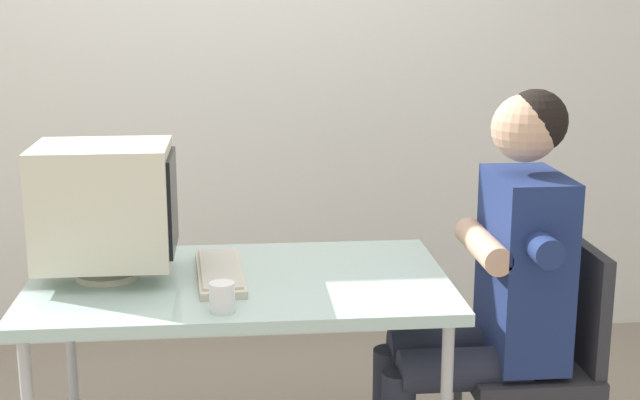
# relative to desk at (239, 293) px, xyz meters

# --- Properties ---
(wall_back) EXTENTS (8.00, 0.10, 3.00)m
(wall_back) POSITION_rel_desk_xyz_m (0.30, 1.40, 0.81)
(wall_back) COLOR silver
(wall_back) RESTS_ON ground_plane
(desk) EXTENTS (1.33, 0.78, 0.74)m
(desk) POSITION_rel_desk_xyz_m (0.00, 0.00, 0.00)
(desk) COLOR #B7B7BC
(desk) RESTS_ON ground_plane
(crt_monitor) EXTENTS (0.43, 0.33, 0.43)m
(crt_monitor) POSITION_rel_desk_xyz_m (-0.41, 0.05, 0.29)
(crt_monitor) COLOR beige
(crt_monitor) RESTS_ON desk
(keyboard) EXTENTS (0.17, 0.48, 0.03)m
(keyboard) POSITION_rel_desk_xyz_m (-0.06, 0.03, 0.07)
(keyboard) COLOR beige
(keyboard) RESTS_ON desk
(office_chair) EXTENTS (0.41, 0.41, 0.83)m
(office_chair) POSITION_rel_desk_xyz_m (1.00, -0.04, -0.22)
(office_chair) COLOR #4C4C51
(office_chair) RESTS_ON ground_plane
(person_seated) EXTENTS (0.71, 0.57, 1.34)m
(person_seated) POSITION_rel_desk_xyz_m (0.82, -0.04, 0.03)
(person_seated) COLOR navy
(person_seated) RESTS_ON ground_plane
(desk_mug) EXTENTS (0.07, 0.08, 0.09)m
(desk_mug) POSITION_rel_desk_xyz_m (-0.05, -0.29, 0.09)
(desk_mug) COLOR white
(desk_mug) RESTS_ON desk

